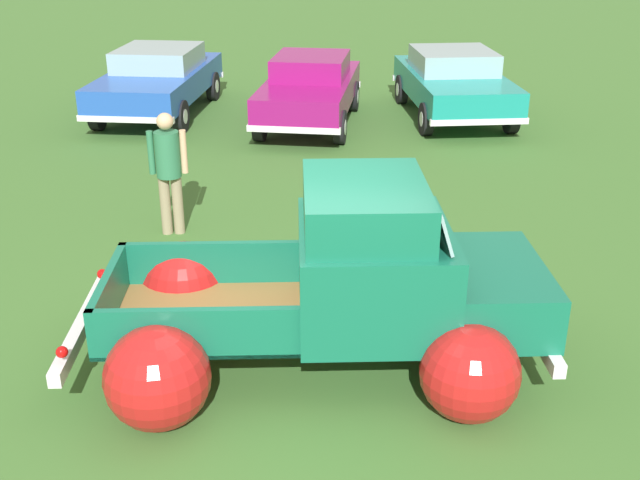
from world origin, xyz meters
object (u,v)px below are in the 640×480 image
at_px(show_car_0, 158,78).
at_px(show_car_2, 454,81).
at_px(show_car_1, 310,88).
at_px(spectator_0, 169,166).
at_px(lane_cone_0, 428,237).
at_px(vintage_pickup_truck, 347,295).

distance_m(show_car_0, show_car_2, 6.46).
distance_m(show_car_0, show_car_1, 3.48).
xyz_separation_m(spectator_0, lane_cone_0, (3.57, -0.47, -0.68)).
bearing_deg(show_car_0, vintage_pickup_truck, 26.48).
distance_m(vintage_pickup_truck, show_car_1, 9.27).
height_order(show_car_1, lane_cone_0, show_car_1).
distance_m(show_car_0, lane_cone_0, 9.20).
relative_size(vintage_pickup_truck, show_car_2, 1.06).
relative_size(show_car_0, spectator_0, 2.60).
height_order(show_car_2, lane_cone_0, show_car_2).
bearing_deg(spectator_0, show_car_1, -23.61).
distance_m(show_car_1, spectator_0, 6.20).
xyz_separation_m(show_car_0, show_car_1, (3.44, -0.52, -0.01)).
relative_size(show_car_0, show_car_2, 0.99).
height_order(vintage_pickup_truck, show_car_2, vintage_pickup_truck).
bearing_deg(show_car_0, show_car_1, 80.45).
bearing_deg(vintage_pickup_truck, show_car_0, 108.74).
bearing_deg(show_car_2, lane_cone_0, -16.22).
bearing_deg(spectator_0, show_car_0, 6.24).
bearing_deg(lane_cone_0, show_car_2, 85.46).
relative_size(show_car_0, show_car_1, 1.08).
bearing_deg(lane_cone_0, show_car_0, 129.55).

